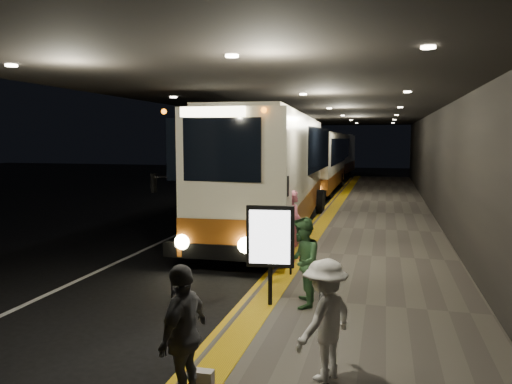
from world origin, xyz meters
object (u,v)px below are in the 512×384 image
Objects in this scene: coach_second at (318,164)px; passenger_waiting_grey at (183,335)px; bag_plain at (203,383)px; passenger_waiting_white at (325,319)px; stanchion_post at (291,250)px; coach_main at (272,176)px; info_sign at (270,238)px; bag_polka at (327,297)px; passenger_boarding at (293,226)px; passenger_waiting_green at (302,262)px; coach_third at (334,157)px.

coach_second is 6.70× the size of passenger_waiting_grey.
passenger_waiting_white is at bearing 30.43° from bag_plain.
stanchion_post is (1.93, -19.62, -0.97)m from coach_second.
coach_main is 8.73m from info_sign.
info_sign is at bearing -165.94° from bag_polka.
passenger_waiting_green is (0.79, -3.44, -0.07)m from passenger_boarding.
passenger_waiting_white reaches higher than stanchion_post.
passenger_waiting_grey is at bearing -107.44° from bag_polka.
coach_second is 21.78m from bag_polka.
bag_plain is (-0.64, -3.53, -0.68)m from passenger_waiting_green.
passenger_waiting_green is 0.74m from info_sign.
passenger_boarding is at bearing -75.10° from coach_main.
passenger_waiting_green is at bearing -77.38° from coach_main.
stanchion_post is at bearing -77.30° from coach_main.
info_sign reaches higher than passenger_waiting_grey.
bag_plain is 0.26× the size of stanchion_post.
coach_second is (-0.07, 13.27, -0.22)m from coach_main.
coach_second is at bearing 95.63° from stanchion_post.
passenger_boarding is 5.83× the size of bag_plain.
bag_polka is at bearing -61.35° from stanchion_post.
coach_main is 13.28m from coach_second.
passenger_waiting_grey is 5.43× the size of bag_plain.
coach_third is 7.19× the size of passenger_waiting_white.
bag_polka is at bearing -81.82° from coach_third.
passenger_waiting_white is at bearing -82.83° from coach_second.
bag_plain is (-1.38, -0.81, -0.64)m from passenger_waiting_white.
passenger_waiting_grey is at bearing -85.85° from coach_main.
bag_polka is (-0.30, 2.88, -0.62)m from passenger_waiting_white.
passenger_boarding reaches higher than passenger_waiting_grey.
bag_polka is 2.21m from stanchion_post.
passenger_waiting_green is 0.99× the size of passenger_waiting_grey.
coach_second is 9.58× the size of stanchion_post.
coach_main is at bearing 20.74° from passenger_boarding.
info_sign is at bearing -85.37° from coach_second.
coach_second is 36.40× the size of bag_plain.
bag_plain is at bearing -15.19° from passenger_waiting_green.
coach_third is 6.80× the size of passenger_waiting_green.
passenger_boarding is at bearing 97.99° from stanchion_post.
passenger_waiting_white is (0.74, -2.72, -0.05)m from passenger_waiting_green.
passenger_waiting_white is 1.85m from passenger_waiting_grey.
passenger_waiting_white is 1.34× the size of stanchion_post.
passenger_waiting_white is at bearing 10.32° from passenger_waiting_green.
coach_third is at bearing 5.95° from passenger_boarding.
coach_third is 9.65× the size of stanchion_post.
coach_second is 21.88m from info_sign.
stanchion_post is at bearing -83.36° from coach_third.
passenger_boarding is at bearing -172.01° from passenger_waiting_green.
bag_plain is at bearing -90.44° from stanchion_post.
passenger_boarding reaches higher than bag_plain.
stanchion_post is at bearing 89.56° from bag_plain.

